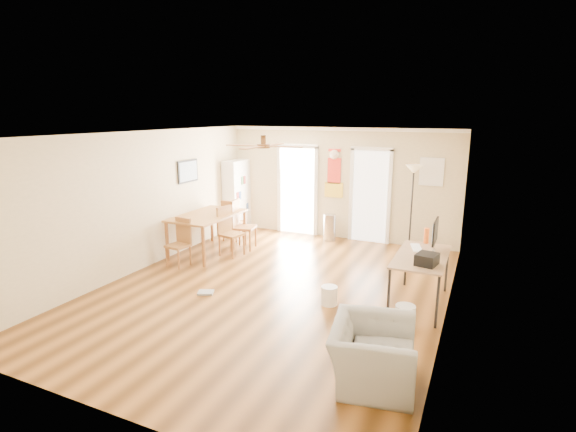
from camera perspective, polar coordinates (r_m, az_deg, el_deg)
The scene contains 30 objects.
floor at distance 7.52m, azimuth -1.92°, elevation -9.53°, with size 7.00×7.00×0.00m, color brown.
ceiling at distance 6.94m, azimuth -2.08°, elevation 10.67°, with size 5.50×7.00×0.00m, color silver, non-canonical shape.
wall_back at distance 10.31m, azimuth 6.70°, elevation 4.19°, with size 5.50×0.04×2.60m, color beige, non-canonical shape.
wall_front at distance 4.42m, azimuth -22.90°, elevation -9.30°, with size 5.50×0.04×2.60m, color beige, non-canonical shape.
wall_left at distance 8.67m, azimuth -18.51°, elevation 1.86°, with size 0.04×7.00×2.60m, color beige, non-canonical shape.
wall_right at distance 6.42m, azimuth 20.58°, elevation -2.16°, with size 0.04×7.00×2.60m, color beige, non-canonical shape.
crown_molding at distance 6.94m, azimuth -2.08°, elevation 10.34°, with size 5.50×7.00×0.08m, color white, non-canonical shape.
kitchen_doorway at distance 10.70m, azimuth 1.27°, elevation 3.25°, with size 0.90×0.10×2.10m, color white, non-canonical shape.
bathroom_doorway at distance 10.14m, azimuth 10.67°, elevation 2.46°, with size 0.80×0.10×2.10m, color white, non-canonical shape.
wall_decal at distance 10.30m, azimuth 6.03°, elevation 5.60°, with size 0.46×0.03×1.10m, color red.
ac_grille at distance 9.81m, azimuth 18.23°, elevation 5.51°, with size 0.50×0.04×0.60m, color white.
framed_poster at distance 9.65m, azimuth -12.94°, elevation 5.72°, with size 0.04×0.66×0.48m, color black.
ceiling_fan at distance 6.68m, azimuth -3.23°, elevation 9.10°, with size 1.24×1.24×0.20m, color #593819, non-canonical shape.
bookshelf at distance 11.07m, azimuth -6.70°, elevation 2.66°, with size 0.36×0.80×1.78m, color white, non-canonical shape.
dining_table at distance 9.43m, azimuth -10.39°, elevation -2.28°, with size 1.01×1.68×0.84m, color olive, non-canonical shape.
dining_chair_right_a at distance 9.59m, azimuth -5.71°, elevation -1.14°, with size 0.44×0.44×1.07m, color olive, non-canonical shape.
dining_chair_right_b at distance 9.16m, azimuth -7.39°, elevation -2.05°, with size 0.42×0.42×1.02m, color #A37034, non-canonical shape.
dining_chair_near at distance 8.73m, azimuth -14.18°, elevation -3.44°, with size 0.38×0.38×0.93m, color brown, non-canonical shape.
dining_chair_far at distance 10.29m, azimuth -7.19°, elevation -0.51°, with size 0.39×0.39×0.95m, color olive, non-canonical shape.
trash_can at distance 10.23m, azimuth 5.46°, elevation -1.52°, with size 0.29×0.29×0.62m, color #ACACAE.
torchiere_lamp at distance 9.68m, azimuth 15.80°, elevation 0.95°, with size 0.35×0.35×1.86m, color black, non-canonical shape.
computer_desk at distance 7.12m, azimuth 16.82°, elevation -8.00°, with size 0.75×1.49×0.80m, color #A17757, non-canonical shape.
imac at distance 7.20m, azimuth 18.64°, elevation -2.42°, with size 0.07×0.54×0.50m, color black, non-canonical shape.
keyboard at distance 7.33m, azimuth 16.42°, elevation -4.00°, with size 0.14×0.44×0.02m, color white.
printer at distance 6.57m, azimuth 17.67°, elevation -5.40°, with size 0.27×0.32×0.16m, color black.
orange_bottle at distance 7.63m, azimuth 17.62°, elevation -2.46°, with size 0.09×0.09×0.26m, color orange.
wastebasket_a at distance 6.94m, azimuth 5.39°, elevation -10.28°, with size 0.26×0.26×0.30m, color white.
wastebasket_b at distance 6.44m, azimuth 15.02°, elevation -12.54°, with size 0.28×0.28×0.32m, color silver.
floor_cloth at distance 7.47m, azimuth -10.69°, elevation -9.78°, with size 0.25×0.20×0.04m, color gray.
armchair at distance 5.13m, azimuth 10.98°, elevation -17.21°, with size 1.03×0.90×0.67m, color gray.
Camera 1 is at (3.09, -6.21, 2.92)m, focal length 27.25 mm.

